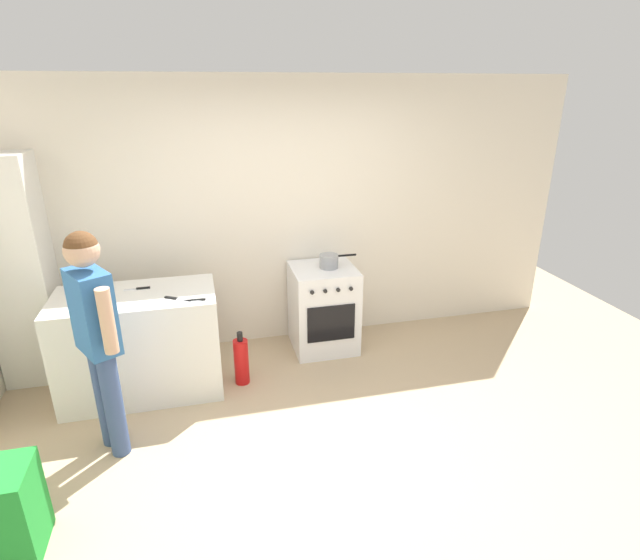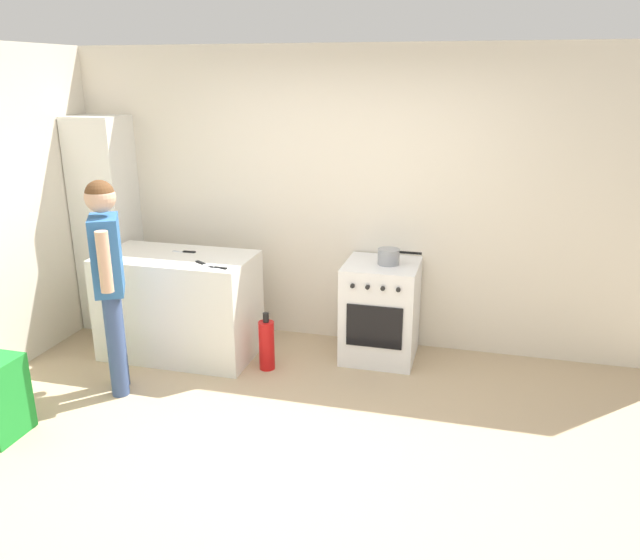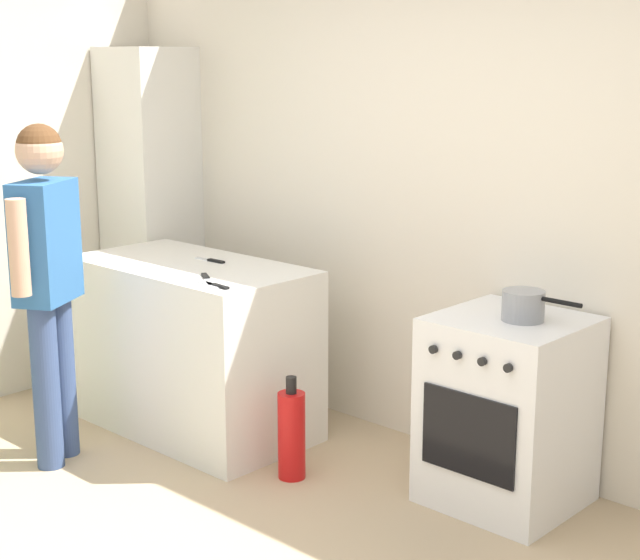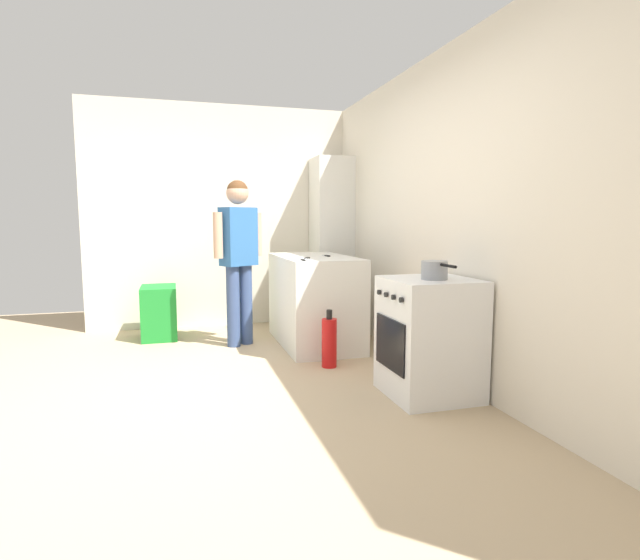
% 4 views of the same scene
% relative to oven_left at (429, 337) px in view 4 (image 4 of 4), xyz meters
% --- Properties ---
extents(ground_plane, '(8.00, 8.00, 0.00)m').
position_rel_oven_left_xyz_m(ground_plane, '(-0.35, -1.58, -0.43)').
color(ground_plane, tan).
extents(back_wall, '(6.00, 0.10, 2.60)m').
position_rel_oven_left_xyz_m(back_wall, '(-0.35, 0.37, 0.87)').
color(back_wall, silver).
rests_on(back_wall, ground).
extents(side_wall_left, '(0.10, 3.10, 2.60)m').
position_rel_oven_left_xyz_m(side_wall_left, '(-2.95, -1.18, 0.87)').
color(side_wall_left, silver).
rests_on(side_wall_left, ground).
extents(counter_unit, '(1.30, 0.70, 0.90)m').
position_rel_oven_left_xyz_m(counter_unit, '(-1.70, -0.38, 0.02)').
color(counter_unit, silver).
rests_on(counter_unit, ground).
extents(oven_left, '(0.62, 0.62, 0.85)m').
position_rel_oven_left_xyz_m(oven_left, '(0.00, 0.00, 0.00)').
color(oven_left, white).
rests_on(oven_left, ground).
extents(pot, '(0.36, 0.18, 0.13)m').
position_rel_oven_left_xyz_m(pot, '(0.06, -0.00, 0.49)').
color(pot, gray).
rests_on(pot, oven_left).
extents(knife_utility, '(0.25, 0.05, 0.01)m').
position_rel_oven_left_xyz_m(knife_utility, '(-1.24, -0.62, 0.48)').
color(knife_utility, silver).
rests_on(knife_utility, counter_unit).
extents(knife_carving, '(0.30, 0.20, 0.01)m').
position_rel_oven_left_xyz_m(knife_carving, '(-1.31, -0.58, 0.48)').
color(knife_carving, silver).
rests_on(knife_carving, counter_unit).
extents(knife_paring, '(0.21, 0.03, 0.01)m').
position_rel_oven_left_xyz_m(knife_paring, '(-1.66, -0.26, 0.48)').
color(knife_paring, silver).
rests_on(knife_paring, counter_unit).
extents(person, '(0.34, 0.51, 1.65)m').
position_rel_oven_left_xyz_m(person, '(-1.86, -1.12, 0.56)').
color(person, '#384C7A').
rests_on(person, ground).
extents(fire_extinguisher, '(0.13, 0.13, 0.50)m').
position_rel_oven_left_xyz_m(fire_extinguisher, '(-0.87, -0.48, -0.21)').
color(fire_extinguisher, red).
rests_on(fire_extinguisher, ground).
extents(recycling_crate_lower, '(0.52, 0.36, 0.28)m').
position_rel_oven_left_xyz_m(recycling_crate_lower, '(-2.40, -1.91, -0.29)').
color(recycling_crate_lower, '#1E842D').
rests_on(recycling_crate_lower, ground).
extents(recycling_crate_upper, '(0.52, 0.36, 0.28)m').
position_rel_oven_left_xyz_m(recycling_crate_upper, '(-2.40, -1.91, -0.01)').
color(recycling_crate_upper, '#1E842D').
rests_on(recycling_crate_upper, recycling_crate_lower).
extents(larder_cabinet, '(0.48, 0.44, 2.00)m').
position_rel_oven_left_xyz_m(larder_cabinet, '(-2.65, 0.10, 0.57)').
color(larder_cabinet, silver).
rests_on(larder_cabinet, ground).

